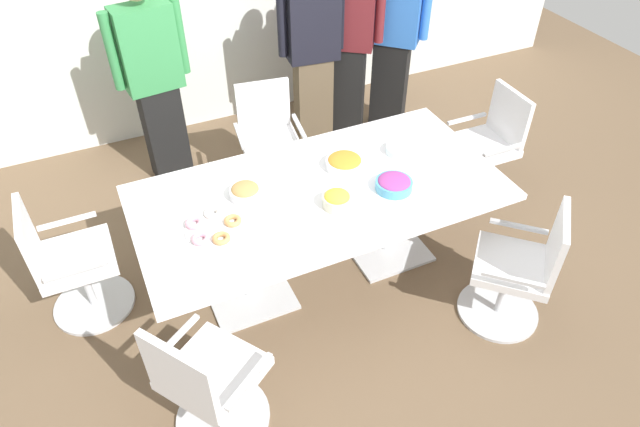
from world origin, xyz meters
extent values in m
cube|color=brown|center=(0.00, 0.00, -0.01)|extent=(10.00, 10.00, 0.01)
cube|color=white|center=(0.00, 0.00, 0.73)|extent=(2.40, 1.20, 0.04)
cube|color=silver|center=(-0.55, 0.00, 0.01)|extent=(0.56, 0.56, 0.02)
cylinder|color=silver|center=(-0.55, 0.00, 0.37)|extent=(0.09, 0.09, 0.69)
cube|color=silver|center=(0.55, 0.00, 0.01)|extent=(0.56, 0.56, 0.02)
cylinder|color=silver|center=(0.55, 0.00, 0.37)|extent=(0.09, 0.09, 0.69)
cylinder|color=silver|center=(1.58, 0.30, 0.01)|extent=(0.55, 0.55, 0.02)
cylinder|color=silver|center=(1.58, 0.30, 0.23)|extent=(0.05, 0.05, 0.41)
cube|color=white|center=(1.58, 0.30, 0.46)|extent=(0.47, 0.47, 0.06)
cube|color=white|center=(1.79, 0.30, 0.70)|extent=(0.05, 0.44, 0.42)
cube|color=silver|center=(1.58, 0.06, 0.58)|extent=(0.37, 0.04, 0.02)
cube|color=silver|center=(1.59, 0.55, 0.58)|extent=(0.37, 0.04, 0.02)
cylinder|color=silver|center=(0.04, 1.05, 0.01)|extent=(0.61, 0.61, 0.02)
cylinder|color=silver|center=(0.04, 1.05, 0.23)|extent=(0.05, 0.05, 0.41)
cube|color=white|center=(0.04, 1.05, 0.46)|extent=(0.52, 0.52, 0.06)
cube|color=white|center=(0.07, 1.26, 0.70)|extent=(0.44, 0.10, 0.42)
cube|color=silver|center=(0.28, 1.02, 0.58)|extent=(0.08, 0.37, 0.02)
cube|color=silver|center=(-0.20, 1.08, 0.58)|extent=(0.08, 0.37, 0.02)
cylinder|color=silver|center=(-1.56, 0.35, 0.01)|extent=(0.54, 0.54, 0.02)
cylinder|color=silver|center=(-1.56, 0.35, 0.23)|extent=(0.05, 0.05, 0.41)
cube|color=white|center=(-1.56, 0.35, 0.46)|extent=(0.46, 0.46, 0.06)
cube|color=white|center=(-1.77, 0.35, 0.70)|extent=(0.04, 0.44, 0.42)
cube|color=silver|center=(-1.56, 0.59, 0.58)|extent=(0.37, 0.03, 0.02)
cube|color=silver|center=(-1.56, 0.10, 0.58)|extent=(0.37, 0.03, 0.02)
cylinder|color=silver|center=(-1.00, -0.83, 0.01)|extent=(0.75, 0.75, 0.02)
cylinder|color=silver|center=(-1.00, -0.83, 0.23)|extent=(0.05, 0.05, 0.41)
cube|color=white|center=(-1.00, -0.83, 0.46)|extent=(0.64, 0.64, 0.06)
cube|color=white|center=(-1.17, -0.95, 0.70)|extent=(0.28, 0.38, 0.42)
cube|color=silver|center=(-1.14, -0.63, 0.58)|extent=(0.32, 0.23, 0.02)
cube|color=silver|center=(-0.86, -1.04, 0.58)|extent=(0.32, 0.23, 0.02)
cylinder|color=silver|center=(0.94, -0.86, 0.01)|extent=(0.76, 0.76, 0.02)
cylinder|color=silver|center=(0.94, -0.86, 0.23)|extent=(0.05, 0.05, 0.41)
cube|color=white|center=(0.94, -0.86, 0.46)|extent=(0.65, 0.65, 0.06)
cube|color=white|center=(1.09, -1.01, 0.70)|extent=(0.33, 0.34, 0.42)
cube|color=silver|center=(0.77, -1.04, 0.58)|extent=(0.29, 0.27, 0.02)
cube|color=silver|center=(1.11, -0.69, 0.58)|extent=(0.29, 0.27, 0.02)
cube|color=black|center=(-0.69, 1.65, 0.42)|extent=(0.34, 0.24, 0.84)
cube|color=#388C4C|center=(-0.69, 1.65, 1.17)|extent=(0.46, 0.27, 0.66)
cylinder|color=#388C4C|center=(-0.43, 1.68, 1.21)|extent=(0.09, 0.09, 0.60)
cylinder|color=#388C4C|center=(-0.96, 1.61, 1.21)|extent=(0.09, 0.09, 0.60)
cube|color=brown|center=(0.67, 1.60, 0.42)|extent=(0.34, 0.23, 0.84)
cube|color=black|center=(0.67, 1.60, 1.17)|extent=(0.46, 0.27, 0.66)
cylinder|color=black|center=(0.93, 1.57, 1.20)|extent=(0.09, 0.09, 0.60)
cylinder|color=black|center=(0.40, 1.63, 1.20)|extent=(0.09, 0.09, 0.60)
cube|color=black|center=(1.01, 1.61, 0.44)|extent=(0.38, 0.35, 0.87)
cube|color=maroon|center=(1.01, 1.61, 1.22)|extent=(0.49, 0.43, 0.69)
cylinder|color=maroon|center=(1.23, 1.46, 1.25)|extent=(0.11, 0.11, 0.62)
cylinder|color=maroon|center=(0.80, 1.76, 1.25)|extent=(0.11, 0.11, 0.62)
cube|color=black|center=(1.44, 1.55, 0.43)|extent=(0.37, 0.37, 0.86)
cube|color=blue|center=(1.44, 1.55, 1.20)|extent=(0.47, 0.46, 0.68)
cylinder|color=blue|center=(1.64, 1.37, 1.24)|extent=(0.11, 0.11, 0.61)
cylinder|color=#4C9EC6|center=(0.44, -0.19, 0.78)|extent=(0.24, 0.24, 0.06)
ellipsoid|color=#9E3D8E|center=(0.44, -0.19, 0.81)|extent=(0.21, 0.21, 0.06)
cylinder|color=white|center=(0.26, 0.16, 0.78)|extent=(0.26, 0.26, 0.06)
ellipsoid|color=orange|center=(0.26, 0.16, 0.81)|extent=(0.23, 0.23, 0.06)
cylinder|color=beige|center=(0.03, -0.19, 0.79)|extent=(0.18, 0.18, 0.08)
ellipsoid|color=yellow|center=(0.03, -0.19, 0.83)|extent=(0.16, 0.16, 0.07)
cylinder|color=white|center=(-0.46, 0.13, 0.78)|extent=(0.20, 0.20, 0.07)
ellipsoid|color=tan|center=(-0.46, 0.13, 0.82)|extent=(0.18, 0.18, 0.06)
cylinder|color=white|center=(-0.74, -0.08, 0.76)|extent=(0.34, 0.34, 0.01)
torus|color=tan|center=(-0.62, -0.08, 0.78)|extent=(0.11, 0.11, 0.03)
torus|color=white|center=(-0.70, 0.04, 0.78)|extent=(0.11, 0.11, 0.03)
torus|color=pink|center=(-0.83, 0.00, 0.78)|extent=(0.11, 0.11, 0.03)
torus|color=pink|center=(-0.84, -0.15, 0.78)|extent=(0.11, 0.11, 0.03)
torus|color=tan|center=(-0.72, -0.20, 0.78)|extent=(0.11, 0.11, 0.03)
cylinder|color=white|center=(0.69, 0.15, 0.75)|extent=(0.20, 0.20, 0.01)
cylinder|color=silver|center=(0.69, 0.15, 0.76)|extent=(0.20, 0.20, 0.01)
cylinder|color=white|center=(0.69, 0.15, 0.77)|extent=(0.20, 0.20, 0.01)
cylinder|color=silver|center=(0.69, 0.15, 0.77)|extent=(0.20, 0.20, 0.01)
cylinder|color=white|center=(0.69, 0.15, 0.78)|extent=(0.20, 0.20, 0.01)
cylinder|color=silver|center=(0.69, 0.15, 0.78)|extent=(0.20, 0.20, 0.01)
cylinder|color=white|center=(0.69, 0.15, 0.79)|extent=(0.20, 0.20, 0.01)
cylinder|color=silver|center=(0.69, 0.15, 0.80)|extent=(0.20, 0.20, 0.01)
cylinder|color=white|center=(0.69, 0.15, 0.80)|extent=(0.20, 0.20, 0.01)
camera|label=1|loc=(-1.20, -2.60, 3.05)|focal=31.69mm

